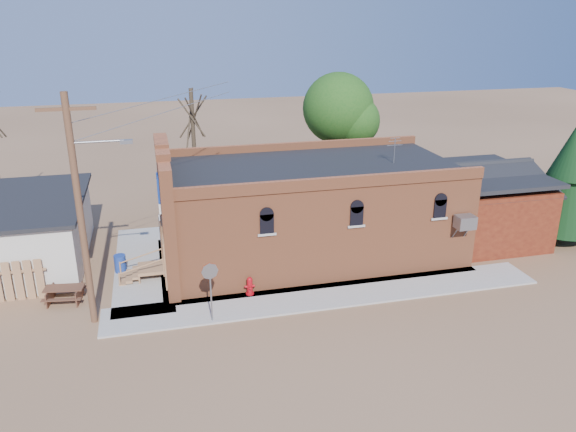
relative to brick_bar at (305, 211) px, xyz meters
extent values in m
plane|color=brown|center=(-1.64, -5.49, -2.34)|extent=(120.00, 120.00, 0.00)
cube|color=#9E9991|center=(-0.14, -4.59, -2.30)|extent=(19.00, 2.20, 0.08)
cube|color=#9E9991|center=(-7.94, 0.51, -2.30)|extent=(2.60, 10.00, 0.08)
cube|color=#B25D36|center=(0.36, 0.01, -0.09)|extent=(14.00, 7.00, 4.50)
cube|color=black|center=(0.36, 0.01, 2.21)|extent=(13.80, 6.80, 0.12)
cube|color=#B25D36|center=(-6.64, 0.01, 0.56)|extent=(0.50, 7.40, 5.80)
cube|color=navy|center=(-6.94, -1.19, 1.66)|extent=(0.08, 1.10, 1.56)
cube|color=gray|center=(6.46, -3.94, 0.26)|extent=(0.85, 0.65, 0.60)
cube|color=#4E170D|center=(9.86, 0.01, -0.74)|extent=(5.00, 6.00, 3.20)
cylinder|color=#4F371F|center=(-9.84, -4.29, 2.16)|extent=(0.26, 0.26, 9.00)
cube|color=#4F371F|center=(-9.84, -4.29, 6.06)|extent=(2.00, 0.12, 0.12)
cylinder|color=gray|center=(-8.94, -4.29, 4.86)|extent=(1.80, 0.08, 0.08)
cube|color=gray|center=(-7.94, -4.29, 4.81)|extent=(0.45, 0.22, 0.14)
cylinder|color=#3F3324|center=(-4.64, 7.51, 1.41)|extent=(0.24, 0.24, 7.50)
cylinder|color=#3F3324|center=(4.36, 8.01, 0.81)|extent=(0.28, 0.28, 6.30)
sphere|color=#1B4B15|center=(4.36, 8.01, 3.61)|extent=(4.40, 4.40, 4.40)
cylinder|color=#3F3324|center=(13.86, -1.49, -1.74)|extent=(0.30, 0.30, 1.20)
cone|color=black|center=(13.86, -1.49, 1.06)|extent=(3.60, 3.60, 5.50)
cone|color=black|center=(13.86, -1.49, 2.66)|extent=(2.41, 2.41, 3.00)
cylinder|color=#9D0910|center=(-3.47, -3.69, -2.23)|extent=(0.42, 0.42, 0.07)
cylinder|color=#9D0910|center=(-3.47, -3.69, -1.89)|extent=(0.29, 0.29, 0.61)
sphere|color=#9D0910|center=(-3.47, -3.69, -1.57)|extent=(0.24, 0.24, 0.24)
cylinder|color=#9D0910|center=(-3.47, -3.85, -1.88)|extent=(0.13, 0.15, 0.11)
cylinder|color=#9D0910|center=(-3.62, -3.69, -1.88)|extent=(0.15, 0.13, 0.11)
cylinder|color=#9D0910|center=(-3.31, -3.69, -1.88)|extent=(0.15, 0.13, 0.11)
cylinder|color=gray|center=(-5.30, -5.49, -1.13)|extent=(0.07, 0.07, 2.25)
cylinder|color=gray|center=(-5.30, -5.51, -0.11)|extent=(0.67, 0.16, 0.68)
cylinder|color=#AF260A|center=(-5.30, -5.47, -0.11)|extent=(0.67, 0.16, 0.68)
cylinder|color=navy|center=(-8.94, -0.02, -1.84)|extent=(0.60, 0.60, 0.83)
cube|color=#523020|center=(-11.67, -2.22, -2.03)|extent=(0.22, 1.24, 0.62)
cube|color=#523020|center=(-10.61, -2.37, -2.03)|extent=(0.22, 1.24, 0.62)
cube|color=#523020|center=(-11.14, -2.29, -1.70)|extent=(1.68, 0.92, 0.05)
cube|color=#523020|center=(-11.21, -2.78, -1.97)|extent=(1.62, 0.44, 0.04)
cube|color=#523020|center=(-11.08, -1.81, -1.97)|extent=(1.62, 0.44, 0.04)
camera|label=1|loc=(-7.10, -25.07, 9.23)|focal=35.00mm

